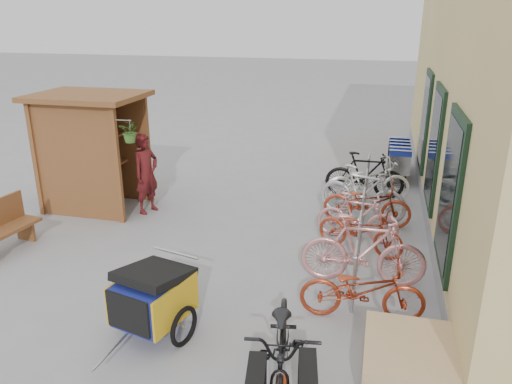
% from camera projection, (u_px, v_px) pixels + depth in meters
% --- Properties ---
extents(ground, '(80.00, 80.00, 0.00)m').
position_uv_depth(ground, '(201.00, 283.00, 7.65)').
color(ground, gray).
extents(kiosk, '(2.49, 1.65, 2.40)m').
position_uv_depth(kiosk, '(87.00, 136.00, 10.13)').
color(kiosk, brown).
rests_on(kiosk, ground).
extents(bike_rack, '(0.05, 5.35, 0.86)m').
position_uv_depth(bike_rack, '(363.00, 209.00, 9.14)').
color(bike_rack, '#A5A8AD').
rests_on(bike_rack, ground).
extents(pallet_stack, '(1.00, 1.20, 0.40)m').
position_uv_depth(pallet_stack, '(409.00, 360.00, 5.61)').
color(pallet_stack, tan).
rests_on(pallet_stack, ground).
extents(shopping_carts, '(0.52, 2.08, 0.94)m').
position_uv_depth(shopping_carts, '(399.00, 155.00, 12.51)').
color(shopping_carts, silver).
rests_on(shopping_carts, ground).
extents(child_trailer, '(1.07, 1.69, 0.97)m').
position_uv_depth(child_trailer, '(153.00, 296.00, 6.27)').
color(child_trailer, '#1B2398').
rests_on(child_trailer, ground).
extents(cargo_bike, '(1.04, 2.14, 1.08)m').
position_uv_depth(cargo_bike, '(283.00, 352.00, 5.25)').
color(cargo_bike, black).
rests_on(cargo_bike, ground).
extents(person_kiosk, '(0.58, 0.70, 1.65)m').
position_uv_depth(person_kiosk, '(146.00, 174.00, 10.12)').
color(person_kiosk, maroon).
rests_on(person_kiosk, ground).
extents(bike_0, '(1.70, 0.72, 0.87)m').
position_uv_depth(bike_0, '(362.00, 290.00, 6.61)').
color(bike_0, maroon).
rests_on(bike_0, ground).
extents(bike_1, '(1.88, 0.61, 1.12)m').
position_uv_depth(bike_1, '(363.00, 250.00, 7.44)').
color(bike_1, pink).
rests_on(bike_1, ground).
extents(bike_2, '(1.62, 1.02, 0.81)m').
position_uv_depth(bike_2, '(360.00, 230.00, 8.52)').
color(bike_2, maroon).
rests_on(bike_2, ground).
extents(bike_3, '(1.52, 0.62, 0.89)m').
position_uv_depth(bike_3, '(358.00, 217.00, 8.95)').
color(bike_3, pink).
rests_on(bike_3, ground).
extents(bike_4, '(1.71, 0.69, 0.88)m').
position_uv_depth(bike_4, '(367.00, 203.00, 9.62)').
color(bike_4, maroon).
rests_on(bike_4, ground).
extents(bike_5, '(1.86, 1.02, 1.08)m').
position_uv_depth(bike_5, '(362.00, 193.00, 9.90)').
color(bike_5, '#BBBCC0').
rests_on(bike_5, ground).
extents(bike_6, '(1.97, 1.18, 0.98)m').
position_uv_depth(bike_6, '(367.00, 182.00, 10.69)').
color(bike_6, white).
rests_on(bike_6, ground).
extents(bike_7, '(1.74, 0.53, 1.04)m').
position_uv_depth(bike_7, '(365.00, 175.00, 11.03)').
color(bike_7, black).
rests_on(bike_7, ground).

